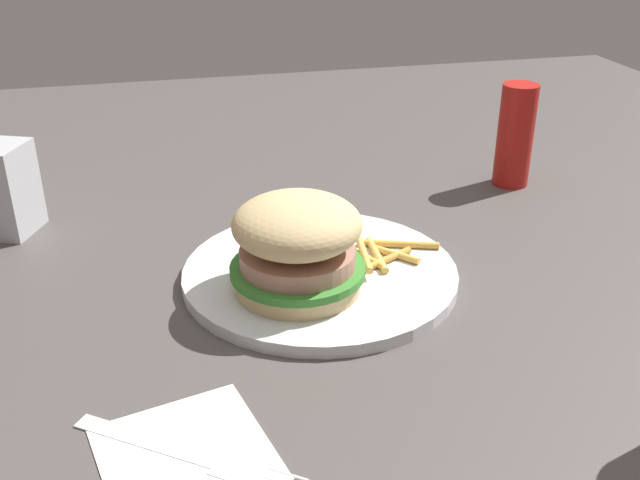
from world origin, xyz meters
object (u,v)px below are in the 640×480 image
at_px(fries_pile, 379,253).
at_px(ketchup_bottle, 515,135).
at_px(plate, 320,274).
at_px(sandwich, 297,244).
at_px(napkin, 185,453).
at_px(fork, 187,450).

relative_size(fries_pile, ketchup_bottle, 0.83).
xyz_separation_m(plate, sandwich, (0.03, 0.03, 0.05)).
bearing_deg(napkin, fork, 144.24).
relative_size(plate, fries_pile, 2.49).
height_order(fork, ketchup_bottle, ketchup_bottle).
height_order(sandwich, fork, sandwich).
bearing_deg(sandwich, fries_pile, -156.82).
bearing_deg(fork, ketchup_bottle, -137.93).
xyz_separation_m(plate, ketchup_bottle, (-0.29, -0.18, 0.06)).
relative_size(plate, fork, 1.75).
distance_m(fork, ketchup_bottle, 0.59).
relative_size(plate, ketchup_bottle, 2.07).
relative_size(fries_pile, napkin, 0.96).
relative_size(sandwich, fries_pile, 1.16).
distance_m(fries_pile, napkin, 0.30).
distance_m(sandwich, fries_pile, 0.11).
height_order(plate, fries_pile, fries_pile).
bearing_deg(sandwich, plate, -132.30).
xyz_separation_m(sandwich, ketchup_bottle, (-0.32, -0.21, 0.01)).
bearing_deg(fries_pile, fork, 46.76).
relative_size(napkin, fork, 0.73).
bearing_deg(sandwich, fork, 57.38).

